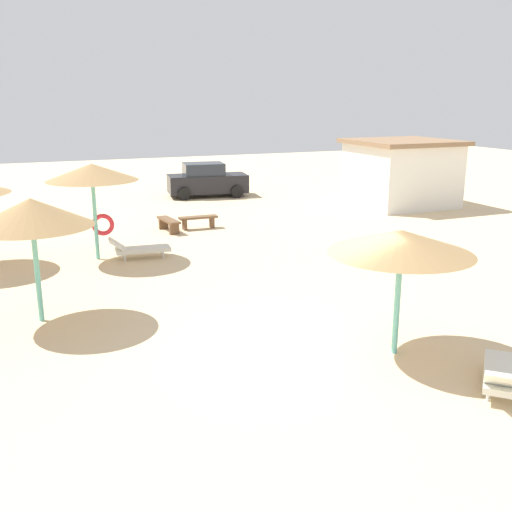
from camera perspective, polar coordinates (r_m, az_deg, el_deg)
ground_plane at (r=12.30m, az=5.46°, el=-8.78°), size 80.00×80.00×0.00m
parasol_2 at (r=18.89m, az=-15.50°, el=7.67°), size 2.80×2.80×3.01m
parasol_3 at (r=11.61m, az=13.79°, el=1.29°), size 2.81×2.81×2.52m
parasol_4 at (r=13.85m, az=-20.82°, el=3.90°), size 2.68×2.68×2.83m
lounger_2 at (r=19.11m, az=-11.23°, el=0.70°), size 1.94×0.79×0.70m
lounger_3 at (r=11.28m, az=22.72°, el=-10.45°), size 1.78×1.80×0.72m
bench_0 at (r=23.14m, az=-5.58°, el=3.47°), size 1.51×0.43×0.49m
bench_1 at (r=22.76m, az=-8.41°, el=3.19°), size 0.58×1.54×0.49m
parked_car at (r=30.76m, az=-4.77°, el=7.26°), size 4.20×2.43×1.72m
beach_cabana at (r=28.83m, az=13.81°, el=7.81°), size 4.52×4.37×3.06m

